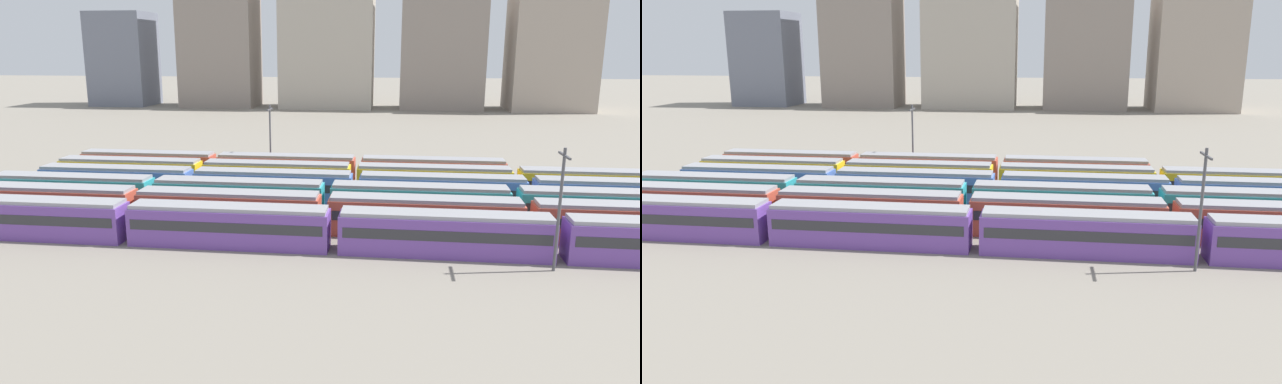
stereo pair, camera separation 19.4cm
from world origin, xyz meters
TOP-DOWN VIEW (x-y plane):
  - ground_plane at (0.00, 13.00)m, footprint 600.00×600.00m
  - train_track_0 at (36.86, 0.00)m, footprint 93.60×3.06m
  - train_track_1 at (35.36, 5.20)m, footprint 93.60×3.06m
  - train_track_2 at (44.47, 10.40)m, footprint 112.50×3.06m
  - train_track_3 at (47.09, 15.60)m, footprint 112.50×3.06m
  - train_track_4 at (27.56, 20.80)m, footprint 74.70×3.06m
  - train_track_5 at (18.30, 26.00)m, footprint 55.80×3.06m
  - catenary_pole_0 at (45.33, -2.75)m, footprint 0.24×3.20m
  - catenary_pole_1 at (15.59, 29.02)m, footprint 0.24×3.20m
  - distant_building_0 at (-51.34, 128.36)m, footprint 17.31×15.62m
  - distant_building_1 at (-20.67, 128.36)m, footprint 21.78×16.31m
  - distant_building_2 at (11.72, 128.36)m, footprint 26.69×17.08m
  - distant_building_3 at (44.64, 128.36)m, footprint 23.28×15.64m
  - distant_building_4 at (74.52, 128.36)m, footprint 22.35×19.27m

SIDE VIEW (x-z plane):
  - ground_plane at x=0.00m, z-range 0.00..0.00m
  - train_track_5 at x=18.30m, z-range 0.03..3.78m
  - train_track_0 at x=36.86m, z-range 0.03..3.78m
  - train_track_1 at x=35.36m, z-range 0.03..3.78m
  - train_track_2 at x=44.47m, z-range 0.03..3.78m
  - train_track_3 at x=47.09m, z-range 0.03..3.78m
  - train_track_4 at x=27.56m, z-range 0.03..3.78m
  - catenary_pole_1 at x=15.59m, z-range 0.55..10.46m
  - catenary_pole_0 at x=45.33m, z-range 0.55..10.49m
  - distant_building_0 at x=-51.34m, z-range 0.00..27.79m
  - distant_building_4 at x=74.52m, z-range 0.00..37.10m
  - distant_building_3 at x=44.64m, z-range 0.00..37.96m
  - distant_building_1 at x=-20.67m, z-range 0.00..38.29m
  - distant_building_2 at x=11.72m, z-range 0.00..41.24m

